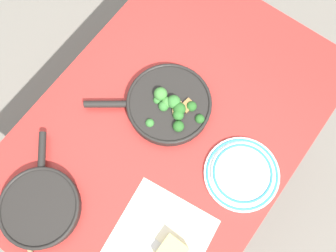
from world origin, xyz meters
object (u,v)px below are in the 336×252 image
Objects in this scene: cheese_block at (172,252)px; dinner_plate_stack at (242,174)px; skillet_eggs at (40,207)px; skillet_broccoli at (169,105)px.

cheese_block is 0.33m from dinner_plate_stack.
dinner_plate_stack is at bearing -84.04° from skillet_eggs.
skillet_broccoli reaches higher than skillet_eggs.
skillet_eggs is 4.17× the size of cheese_block.
skillet_broccoli is 0.33m from dinner_plate_stack.
skillet_eggs is at bearing 108.57° from cheese_block.
skillet_eggs is 0.64m from dinner_plate_stack.
skillet_broccoli is 1.19× the size of skillet_eggs.
skillet_broccoli reaches higher than cheese_block.
skillet_eggs is at bearing 135.89° from dinner_plate_stack.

